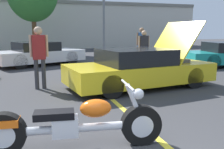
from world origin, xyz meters
TOP-DOWN VIEW (x-y plane):
  - parking_stripe_middle at (1.35, 1.19)m, footprint 0.12×5.49m
  - far_building at (0.00, 23.31)m, footprint 32.00×4.20m
  - motorcycle at (0.06, 1.26)m, footprint 2.53×0.73m
  - show_car_hood_open at (2.59, 4.70)m, footprint 4.56×2.45m
  - parked_car_mid_right_row at (-0.18, 10.77)m, footprint 4.58×3.31m
  - spectator_near_motorcycle at (-0.29, 5.33)m, footprint 0.52×0.24m
  - spectator_by_show_car at (4.75, 9.45)m, footprint 0.52×0.24m
  - spectator_midground at (4.17, 7.91)m, footprint 0.52×0.22m

SIDE VIEW (x-z plane):
  - parking_stripe_middle at x=1.35m, z-range 0.00..0.01m
  - motorcycle at x=0.06m, z-range -0.10..0.84m
  - parked_car_mid_right_row at x=-0.18m, z-range -0.02..1.12m
  - show_car_hood_open at x=2.59m, z-range -0.42..1.55m
  - spectator_midground at x=4.17m, z-range 0.16..1.85m
  - spectator_near_motorcycle at x=-0.29m, z-range 0.18..1.98m
  - spectator_by_show_car at x=4.75m, z-range 0.19..2.02m
  - far_building at x=0.00m, z-range 0.14..4.54m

